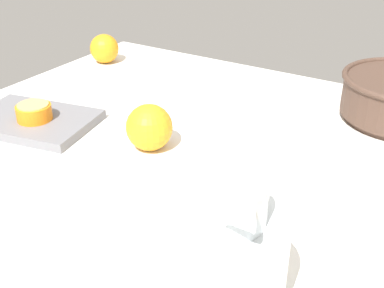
# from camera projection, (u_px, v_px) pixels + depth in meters

# --- Properties ---
(ground_plane) EXTENTS (1.15, 1.09, 0.03)m
(ground_plane) POSITION_uv_depth(u_px,v_px,m) (189.00, 179.00, 0.84)
(ground_plane) COLOR white
(juice_pitcher) EXTENTS (0.14, 0.16, 0.18)m
(juice_pitcher) POSITION_uv_depth(u_px,v_px,m) (224.00, 266.00, 0.54)
(juice_pitcher) COLOR white
(juice_pitcher) RESTS_ON ground_plane
(cutting_board) EXTENTS (0.27, 0.21, 0.02)m
(cutting_board) POSITION_uv_depth(u_px,v_px,m) (33.00, 121.00, 0.99)
(cutting_board) COLOR slate
(cutting_board) RESTS_ON ground_plane
(orange_half_0) EXTENTS (0.07, 0.07, 0.03)m
(orange_half_0) POSITION_uv_depth(u_px,v_px,m) (34.00, 112.00, 0.96)
(orange_half_0) COLOR orange
(orange_half_0) RESTS_ON cutting_board
(loose_orange_0) EXTENTS (0.08, 0.08, 0.08)m
(loose_orange_0) POSITION_uv_depth(u_px,v_px,m) (104.00, 49.00, 1.31)
(loose_orange_0) COLOR orange
(loose_orange_0) RESTS_ON ground_plane
(loose_orange_1) EXTENTS (0.09, 0.09, 0.09)m
(loose_orange_1) POSITION_uv_depth(u_px,v_px,m) (149.00, 127.00, 0.88)
(loose_orange_1) COLOR orange
(loose_orange_1) RESTS_ON ground_plane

